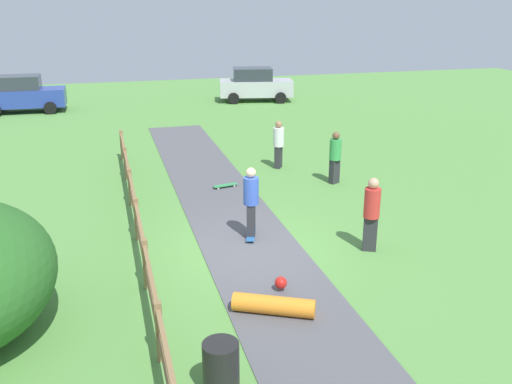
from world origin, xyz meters
name	(u,v)px	position (x,y,z in m)	size (l,w,h in m)	color
ground_plane	(251,249)	(0.00, 0.00, 0.00)	(60.00, 60.00, 0.00)	#568E42
asphalt_path	(251,248)	(0.00, 0.00, 0.01)	(2.40, 28.00, 0.02)	#515156
wooden_fence	(141,235)	(-2.60, 0.00, 0.67)	(0.12, 18.12, 1.10)	olive
trash_bin	(221,369)	(-1.80, -4.96, 0.45)	(0.56, 0.56, 0.90)	black
skater_riding	(251,199)	(0.16, 0.60, 1.05)	(0.48, 0.82, 1.84)	#265999
skater_fallen	(274,303)	(-0.33, -2.92, 0.20)	(1.57, 1.46, 0.36)	orange
skateboard_loose	(225,185)	(0.38, 4.65, 0.09)	(0.82, 0.36, 0.08)	#338C4C
bystander_green	(335,155)	(3.92, 4.19, 0.94)	(0.51, 0.51, 1.71)	#2D2D33
bystander_white	(279,142)	(2.69, 6.34, 0.93)	(0.53, 0.53, 1.70)	#2D2D33
bystander_red	(372,211)	(2.71, -0.82, 1.01)	(0.50, 0.50, 1.82)	#2D2D33
parked_car_blue	(22,94)	(-7.18, 19.73, 0.96)	(4.23, 2.07, 1.92)	#283D99
parked_car_silver	(255,85)	(5.51, 19.74, 0.96)	(4.45, 2.60, 1.92)	#B7B7BC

